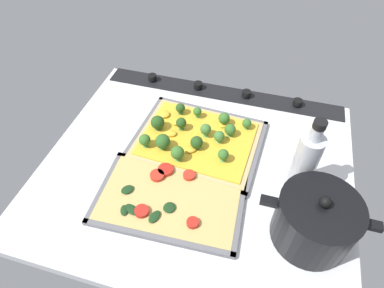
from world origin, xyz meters
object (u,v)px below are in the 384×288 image
(veggie_pizza_back, at_px, (168,198))
(oil_bottle, at_px, (304,163))
(baking_tray_back, at_px, (170,200))
(broccoli_pizza, at_px, (195,137))
(baking_tray_front, at_px, (197,142))
(cooking_pot, at_px, (315,221))

(veggie_pizza_back, xyz_separation_m, oil_bottle, (-0.29, -0.12, 0.08))
(baking_tray_back, bearing_deg, broccoli_pizza, -91.73)
(baking_tray_front, distance_m, veggie_pizza_back, 0.20)
(broccoli_pizza, distance_m, oil_bottle, 0.30)
(baking_tray_front, distance_m, cooking_pot, 0.37)
(baking_tray_front, distance_m, baking_tray_back, 0.20)
(baking_tray_front, xyz_separation_m, baking_tray_back, (0.01, 0.20, 0.00))
(broccoli_pizza, distance_m, cooking_pot, 0.38)
(broccoli_pizza, bearing_deg, cooking_pot, 147.40)
(cooking_pot, bearing_deg, oil_bottle, -74.57)
(baking_tray_front, relative_size, cooking_pot, 1.52)
(baking_tray_front, relative_size, veggie_pizza_back, 1.09)
(broccoli_pizza, distance_m, veggie_pizza_back, 0.20)
(broccoli_pizza, height_order, oil_bottle, oil_bottle)
(baking_tray_front, bearing_deg, cooking_pot, 146.61)
(veggie_pizza_back, bearing_deg, baking_tray_back, 163.24)
(baking_tray_front, distance_m, oil_bottle, 0.30)
(veggie_pizza_back, bearing_deg, oil_bottle, -156.78)
(baking_tray_back, distance_m, veggie_pizza_back, 0.01)
(baking_tray_back, bearing_deg, oil_bottle, -156.40)
(baking_tray_front, height_order, baking_tray_back, same)
(oil_bottle, bearing_deg, baking_tray_front, -15.86)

